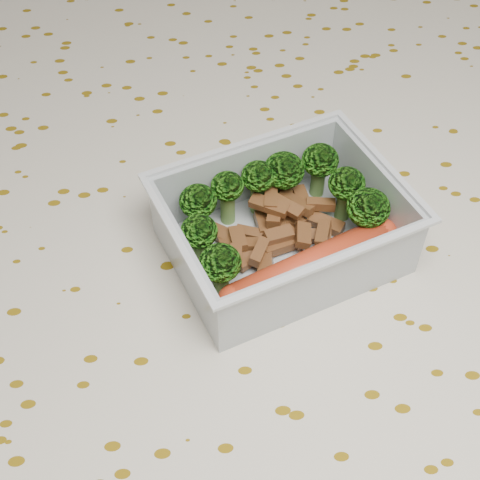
{
  "coord_description": "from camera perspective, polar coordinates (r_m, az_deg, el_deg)",
  "views": [
    {
      "loc": [
        -0.03,
        -0.31,
        1.13
      ],
      "look_at": [
        -0.0,
        -0.0,
        0.78
      ],
      "focal_mm": 50.0,
      "sensor_mm": 36.0,
      "label": 1
    }
  ],
  "objects": [
    {
      "name": "dining_table",
      "position": [
        0.56,
        0.33,
        -7.33
      ],
      "size": [
        1.4,
        0.9,
        0.75
      ],
      "color": "brown",
      "rests_on": "ground"
    },
    {
      "name": "meat_pile",
      "position": [
        0.49,
        3.09,
        1.02
      ],
      "size": [
        0.11,
        0.08,
        0.03
      ],
      "color": "brown",
      "rests_on": "lunch_container"
    },
    {
      "name": "sausage",
      "position": [
        0.46,
        6.06,
        -2.22
      ],
      "size": [
        0.13,
        0.07,
        0.02
      ],
      "color": "red",
      "rests_on": "lunch_container"
    },
    {
      "name": "lunch_container",
      "position": [
        0.48,
        3.64,
        0.57
      ],
      "size": [
        0.2,
        0.18,
        0.06
      ],
      "color": "silver",
      "rests_on": "tablecloth"
    },
    {
      "name": "broccoli_florets",
      "position": [
        0.48,
        3.18,
        3.48
      ],
      "size": [
        0.15,
        0.12,
        0.05
      ],
      "color": "#608C3F",
      "rests_on": "lunch_container"
    },
    {
      "name": "tablecloth",
      "position": [
        0.52,
        0.36,
        -4.23
      ],
      "size": [
        1.46,
        0.96,
        0.19
      ],
      "color": "beige",
      "rests_on": "dining_table"
    }
  ]
}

